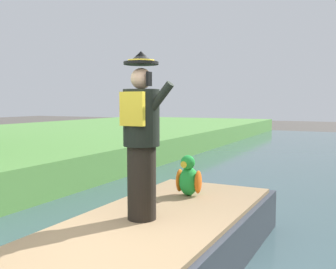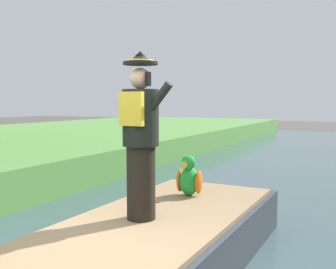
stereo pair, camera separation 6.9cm
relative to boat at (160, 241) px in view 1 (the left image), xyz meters
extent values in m
cube|color=#333842|center=(0.00, 0.00, -0.02)|extent=(1.86, 4.22, 0.56)
cube|color=#997A56|center=(0.00, 0.00, 0.28)|extent=(1.71, 3.89, 0.05)
cylinder|color=black|center=(-0.11, -0.22, 0.72)|extent=(0.32, 0.32, 0.82)
cylinder|color=black|center=(-0.11, -0.22, 1.44)|extent=(0.40, 0.40, 0.62)
cube|color=gold|center=(-0.11, -0.41, 1.54)|extent=(0.28, 0.06, 0.36)
sphere|color=#DBA884|center=(-0.11, -0.22, 1.86)|extent=(0.23, 0.23, 0.23)
cylinder|color=black|center=(-0.11, -0.22, 2.03)|extent=(0.38, 0.38, 0.03)
cone|color=black|center=(-0.11, -0.22, 2.10)|extent=(0.26, 0.26, 0.12)
cylinder|color=gold|center=(-0.11, -0.22, 2.05)|extent=(0.29, 0.29, 0.02)
cylinder|color=black|center=(0.11, -0.26, 1.62)|extent=(0.38, 0.09, 0.43)
cube|color=black|center=(0.02, -0.28, 1.85)|extent=(0.03, 0.08, 0.15)
ellipsoid|color=green|center=(-0.08, 1.03, 0.51)|extent=(0.26, 0.32, 0.40)
sphere|color=green|center=(-0.08, 0.99, 0.78)|extent=(0.20, 0.20, 0.20)
cone|color=yellow|center=(-0.08, 0.89, 0.77)|extent=(0.09, 0.09, 0.09)
ellipsoid|color=orange|center=(-0.22, 1.03, 0.51)|extent=(0.08, 0.20, 0.32)
ellipsoid|color=orange|center=(0.06, 1.03, 0.51)|extent=(0.08, 0.20, 0.32)
camera|label=1|loc=(2.02, -3.90, 1.61)|focal=41.60mm
camera|label=2|loc=(2.08, -3.87, 1.61)|focal=41.60mm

